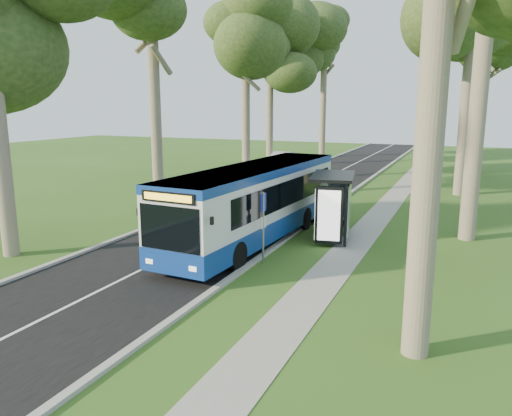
{
  "coord_description": "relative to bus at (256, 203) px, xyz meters",
  "views": [
    {
      "loc": [
        7.4,
        -17.96,
        6.05
      ],
      "look_at": [
        -1.03,
        1.54,
        1.6
      ],
      "focal_mm": 35.0,
      "sensor_mm": 36.0,
      "label": 1
    }
  ],
  "objects": [
    {
      "name": "litter_bin",
      "position": [
        1.87,
        6.3,
        -1.33
      ],
      "size": [
        0.48,
        0.48,
        0.83
      ],
      "rotation": [
        0.0,
        0.0,
        -0.36
      ],
      "color": "black",
      "rests_on": "ground"
    },
    {
      "name": "ground",
      "position": [
        1.2,
        -1.91,
        -1.75
      ],
      "size": [
        120.0,
        120.0,
        0.0
      ],
      "primitive_type": "plane",
      "color": "#31531A",
      "rests_on": "ground"
    },
    {
      "name": "road",
      "position": [
        -2.3,
        8.09,
        -1.74
      ],
      "size": [
        7.0,
        100.0,
        0.02
      ],
      "primitive_type": "cube",
      "color": "black",
      "rests_on": "ground"
    },
    {
      "name": "tree_west_d",
      "position": [
        -9.8,
        26.09,
        9.56
      ],
      "size": [
        5.2,
        5.2,
        15.27
      ],
      "color": "#7A6B56",
      "rests_on": "ground"
    },
    {
      "name": "bus_shelter",
      "position": [
        3.12,
        1.41,
        0.33
      ],
      "size": [
        2.44,
        3.69,
        2.93
      ],
      "rotation": [
        0.0,
        0.0,
        0.18
      ],
      "color": "black",
      "rests_on": "ground"
    },
    {
      "name": "car_white",
      "position": [
        -7.07,
        16.73,
        -0.91
      ],
      "size": [
        3.26,
        5.28,
        1.68
      ],
      "primitive_type": "imported",
      "rotation": [
        0.0,
        0.0,
        -0.28
      ],
      "color": "white",
      "rests_on": "ground"
    },
    {
      "name": "kerb_west",
      "position": [
        -5.8,
        8.09,
        -1.69
      ],
      "size": [
        0.25,
        100.0,
        0.12
      ],
      "primitive_type": "cube",
      "color": "#9E9B93",
      "rests_on": "ground"
    },
    {
      "name": "footpath",
      "position": [
        4.2,
        8.09,
        -1.74
      ],
      "size": [
        1.5,
        100.0,
        0.02
      ],
      "primitive_type": "cube",
      "color": "gray",
      "rests_on": "ground"
    },
    {
      "name": "tree_east_d",
      "position": [
        9.2,
        28.09,
        9.02
      ],
      "size": [
        5.2,
        5.2,
        14.53
      ],
      "color": "#7A6B56",
      "rests_on": "ground"
    },
    {
      "name": "bus_stop_sign",
      "position": [
        1.5,
        -2.75,
        -0.03
      ],
      "size": [
        0.11,
        0.39,
        2.77
      ],
      "rotation": [
        0.0,
        0.0,
        -0.14
      ],
      "color": "gray",
      "rests_on": "ground"
    },
    {
      "name": "bus",
      "position": [
        0.0,
        0.0,
        0.0
      ],
      "size": [
        3.44,
        12.85,
        3.37
      ],
      "rotation": [
        0.0,
        0.0,
        -0.06
      ],
      "color": "silver",
      "rests_on": "ground"
    },
    {
      "name": "tree_west_b",
      "position": [
        -9.3,
        6.09,
        9.38
      ],
      "size": [
        5.2,
        5.2,
        15.03
      ],
      "color": "#7A6B56",
      "rests_on": "ground"
    },
    {
      "name": "tree_west_e",
      "position": [
        -7.3,
        36.09,
        10.63
      ],
      "size": [
        5.2,
        5.2,
        16.73
      ],
      "color": "#7A6B56",
      "rests_on": "ground"
    },
    {
      "name": "tree_west_c",
      "position": [
        -7.8,
        16.09,
        8.3
      ],
      "size": [
        5.2,
        5.2,
        13.55
      ],
      "color": "#7A6B56",
      "rests_on": "ground"
    },
    {
      "name": "centre_line",
      "position": [
        -2.3,
        8.09,
        -1.72
      ],
      "size": [
        0.12,
        100.0,
        0.0
      ],
      "primitive_type": "cube",
      "color": "white",
      "rests_on": "road"
    },
    {
      "name": "kerb_east",
      "position": [
        1.2,
        8.09,
        -1.69
      ],
      "size": [
        0.25,
        100.0,
        0.12
      ],
      "primitive_type": "cube",
      "color": "#9E9B93",
      "rests_on": "ground"
    },
    {
      "name": "car_silver",
      "position": [
        -7.98,
        24.56,
        -0.97
      ],
      "size": [
        2.04,
        4.86,
        1.56
      ],
      "primitive_type": "imported",
      "rotation": [
        0.0,
        0.0,
        -0.08
      ],
      "color": "#A7AAAF",
      "rests_on": "ground"
    }
  ]
}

